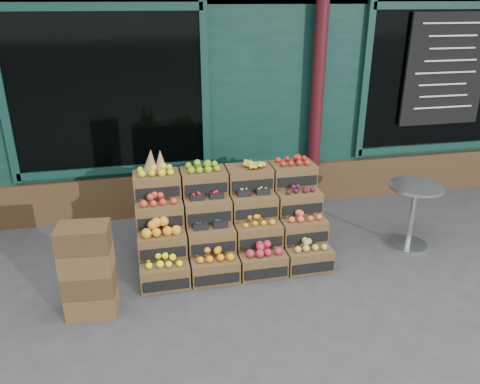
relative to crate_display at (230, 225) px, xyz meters
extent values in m
plane|color=#363638|center=(0.31, -0.76, -0.41)|extent=(60.00, 60.00, 0.00)
cube|color=#0C2C25|center=(0.31, 4.44, 1.99)|extent=(12.00, 6.00, 4.80)
cube|color=#0C2C25|center=(0.31, 1.49, 1.09)|extent=(12.00, 0.12, 3.00)
cube|color=#402C19|center=(0.31, 1.42, -0.11)|extent=(12.00, 0.18, 0.60)
cube|color=black|center=(-1.29, 1.42, 1.34)|extent=(2.40, 0.06, 2.00)
cube|color=black|center=(3.51, 1.42, 1.34)|extent=(2.40, 0.06, 2.00)
cylinder|color=#380D12|center=(1.51, 1.29, 1.19)|extent=(0.18, 0.18, 3.20)
cube|color=black|center=(3.51, 1.34, 1.49)|extent=(1.30, 0.04, 1.60)
cube|color=brown|center=(-0.80, -0.43, -0.28)|extent=(0.52, 0.36, 0.26)
cube|color=black|center=(-0.81, -0.62, -0.31)|extent=(0.48, 0.02, 0.12)
cube|color=#F7F314|center=(-0.80, -0.43, -0.11)|extent=(0.42, 0.28, 0.08)
cube|color=brown|center=(-0.26, -0.43, -0.28)|extent=(0.52, 0.36, 0.26)
cube|color=black|center=(-0.27, -0.62, -0.31)|extent=(0.48, 0.02, 0.12)
cube|color=orange|center=(-0.26, -0.43, -0.11)|extent=(0.42, 0.28, 0.09)
cube|color=brown|center=(0.27, -0.43, -0.28)|extent=(0.52, 0.36, 0.26)
cube|color=black|center=(0.27, -0.63, -0.31)|extent=(0.48, 0.02, 0.12)
cube|color=maroon|center=(0.27, -0.43, -0.10)|extent=(0.42, 0.28, 0.10)
cube|color=brown|center=(0.81, -0.44, -0.28)|extent=(0.52, 0.36, 0.26)
cube|color=black|center=(0.81, -0.63, -0.31)|extent=(0.48, 0.02, 0.12)
cube|color=#AA9D3F|center=(0.81, -0.44, -0.11)|extent=(0.42, 0.28, 0.09)
cube|color=brown|center=(-0.80, -0.21, -0.02)|extent=(0.52, 0.36, 0.26)
cube|color=black|center=(-0.80, -0.40, -0.05)|extent=(0.48, 0.02, 0.12)
cube|color=orange|center=(-0.80, -0.21, 0.17)|extent=(0.42, 0.28, 0.12)
cube|color=brown|center=(-0.26, -0.21, -0.02)|extent=(0.52, 0.36, 0.26)
cube|color=black|center=(-0.26, -0.40, -0.05)|extent=(0.48, 0.02, 0.12)
cube|color=#20264B|center=(-0.26, -0.21, 0.12)|extent=(0.42, 0.28, 0.03)
cube|color=brown|center=(0.28, -0.21, -0.02)|extent=(0.52, 0.36, 0.26)
cube|color=black|center=(0.28, -0.41, -0.05)|extent=(0.48, 0.02, 0.12)
cube|color=orange|center=(0.28, -0.21, 0.14)|extent=(0.42, 0.28, 0.07)
cube|color=brown|center=(0.82, -0.22, -0.02)|extent=(0.52, 0.36, 0.26)
cube|color=black|center=(0.81, -0.41, -0.05)|extent=(0.48, 0.02, 0.12)
cube|color=#DC5630|center=(0.82, -0.22, 0.15)|extent=(0.42, 0.28, 0.08)
cube|color=brown|center=(-0.80, 0.01, 0.24)|extent=(0.52, 0.36, 0.26)
cube|color=black|center=(-0.80, -0.18, 0.21)|extent=(0.48, 0.02, 0.12)
cube|color=#B82E22|center=(-0.80, 0.01, 0.41)|extent=(0.42, 0.28, 0.09)
cube|color=brown|center=(-0.26, 0.01, 0.24)|extent=(0.52, 0.36, 0.26)
cube|color=black|center=(-0.26, -0.18, 0.21)|extent=(0.48, 0.02, 0.12)
cube|color=red|center=(-0.26, 0.01, 0.38)|extent=(0.42, 0.28, 0.04)
cube|color=brown|center=(0.28, 0.00, 0.24)|extent=(0.52, 0.36, 0.26)
cube|color=black|center=(0.28, -0.19, 0.21)|extent=(0.48, 0.02, 0.12)
cube|color=#85B73D|center=(0.28, 0.00, 0.38)|extent=(0.42, 0.28, 0.03)
cube|color=brown|center=(0.82, 0.00, 0.24)|extent=(0.52, 0.36, 0.26)
cube|color=black|center=(0.82, -0.19, 0.21)|extent=(0.48, 0.02, 0.12)
cube|color=#3A0E22|center=(0.82, 0.00, 0.40)|extent=(0.42, 0.28, 0.07)
cube|color=brown|center=(-0.80, 0.23, 0.50)|extent=(0.52, 0.36, 0.26)
cube|color=black|center=(-0.80, 0.04, 0.47)|extent=(0.48, 0.02, 0.12)
cube|color=gold|center=(-0.80, 0.23, 0.67)|extent=(0.42, 0.28, 0.09)
cube|color=brown|center=(-0.26, 0.23, 0.50)|extent=(0.52, 0.36, 0.26)
cube|color=black|center=(-0.26, 0.04, 0.47)|extent=(0.48, 0.02, 0.12)
cube|color=#6F9F17|center=(-0.26, 0.23, 0.67)|extent=(0.42, 0.28, 0.09)
cube|color=brown|center=(0.28, 0.22, 0.50)|extent=(0.52, 0.36, 0.26)
cube|color=black|center=(0.28, 0.03, 0.47)|extent=(0.48, 0.02, 0.12)
cube|color=yellow|center=(0.28, 0.22, 0.67)|extent=(0.42, 0.28, 0.08)
cube|color=brown|center=(0.82, 0.22, 0.50)|extent=(0.52, 0.36, 0.26)
cube|color=black|center=(0.82, 0.03, 0.47)|extent=(0.48, 0.02, 0.12)
cube|color=#AA2115|center=(0.82, 0.22, 0.66)|extent=(0.42, 0.28, 0.08)
cube|color=#402C19|center=(0.01, -0.21, -0.28)|extent=(2.14, 0.38, 0.26)
cube|color=#402C19|center=(0.01, 0.01, -0.15)|extent=(2.14, 0.38, 0.52)
cube|color=#402C19|center=(0.01, 0.23, -0.02)|extent=(2.14, 0.38, 0.78)
cone|color=olive|center=(-0.85, 0.23, 0.78)|extent=(0.18, 0.18, 0.30)
cone|color=olive|center=(-0.74, 0.27, 0.76)|extent=(0.16, 0.16, 0.26)
cube|color=brown|center=(-1.53, -0.76, -0.30)|extent=(0.50, 0.37, 0.24)
cube|color=#402C19|center=(-1.53, -0.76, -0.06)|extent=(0.50, 0.37, 0.24)
cube|color=brown|center=(-1.53, -0.76, 0.18)|extent=(0.50, 0.37, 0.24)
cube|color=#402C19|center=(-1.53, -0.76, 0.41)|extent=(0.50, 0.37, 0.24)
cylinder|color=silver|center=(2.22, -0.23, -0.40)|extent=(0.47, 0.47, 0.03)
cylinder|color=silver|center=(2.22, -0.23, -0.01)|extent=(0.06, 0.06, 0.78)
cylinder|color=silver|center=(2.22, -0.23, 0.38)|extent=(0.65, 0.65, 0.03)
imported|color=#1B602C|center=(-0.89, 1.94, 0.67)|extent=(0.87, 0.66, 2.17)
camera|label=1|loc=(-0.96, -4.80, 2.46)|focal=35.00mm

